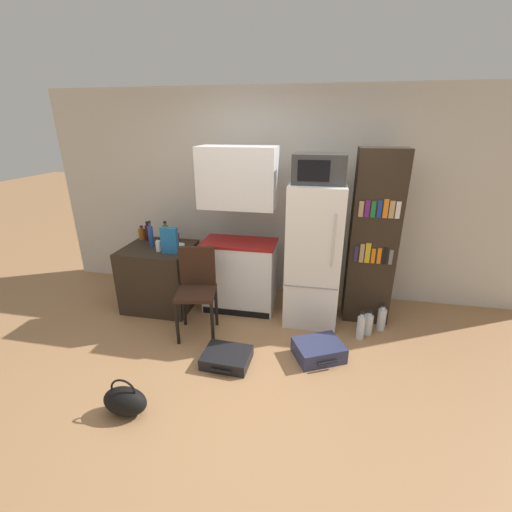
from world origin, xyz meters
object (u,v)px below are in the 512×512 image
bottle_amber_beer (142,234)px  cereal_box (170,241)px  kitchen_hutch (239,239)px  water_bottle_middle (368,324)px  bottle_blue_soda (151,236)px  bookshelf (373,239)px  bottle_milk_white (158,246)px  chair (197,283)px  suitcase_small_flat (227,358)px  microwave (319,169)px  bottle_wine_dark (148,232)px  side_table (161,276)px  bottle_ketchup_red (177,237)px  bowl (179,246)px  bottle_olive_oil (166,232)px  water_bottle_back (382,319)px  suitcase_large_flat (319,350)px  handbag (125,401)px  water_bottle_front (361,327)px  refrigerator (313,255)px

bottle_amber_beer → cereal_box: bearing=-34.9°
kitchen_hutch → water_bottle_middle: size_ratio=6.70×
bottle_blue_soda → bookshelf: bearing=4.2°
bottle_milk_white → water_bottle_middle: (2.42, -0.05, -0.72)m
chair → bottle_amber_beer: bearing=133.5°
bookshelf → suitcase_small_flat: bearing=-140.0°
microwave → bottle_wine_dark: (-2.08, 0.16, -0.86)m
water_bottle_middle → bottle_milk_white: bearing=178.9°
side_table → suitcase_small_flat: size_ratio=1.74×
bookshelf → bottle_ketchup_red: (-2.34, 0.04, -0.14)m
bowl → bottle_amber_beer: bearing=161.5°
bottle_olive_oil → water_bottle_middle: size_ratio=0.87×
bottle_wine_dark → bottle_amber_beer: bearing=170.3°
water_bottle_back → bowl: bearing=177.7°
water_bottle_back → side_table: bearing=178.8°
bowl → suitcase_large_flat: size_ratio=0.24×
kitchen_hutch → suitcase_small_flat: bearing=-83.1°
suitcase_small_flat → bottle_amber_beer: bearing=142.8°
cereal_box → microwave: bearing=7.6°
bowl → handbag: bearing=-82.3°
water_bottle_back → chair: bearing=-168.6°
microwave → cereal_box: (-1.61, -0.21, -0.81)m
bottle_blue_soda → chair: 0.93m
bookshelf → bottle_blue_soda: (-2.57, -0.19, -0.06)m
water_bottle_front → water_bottle_middle: (0.09, 0.11, -0.02)m
suitcase_large_flat → handbag: (-1.48, -1.02, 0.04)m
kitchen_hutch → suitcase_small_flat: 1.38m
refrigerator → suitcase_small_flat: 1.46m
bottle_olive_oil → chair: size_ratio=0.26×
microwave → bottle_ketchup_red: (-1.71, 0.18, -0.90)m
bottle_milk_white → suitcase_large_flat: 2.12m
handbag → microwave: bearing=52.4°
refrigerator → suitcase_large_flat: refrigerator is taller
bottle_ketchup_red → suitcase_large_flat: size_ratio=0.25×
cereal_box → suitcase_large_flat: size_ratio=0.53×
bottle_amber_beer → side_table: bearing=-36.3°
microwave → bottle_olive_oil: microwave is taller
bottle_ketchup_red → microwave: bearing=-6.1°
bottle_blue_soda → suitcase_large_flat: (2.06, -0.71, -0.83)m
bottle_wine_dark → chair: bottle_wine_dark is taller
bookshelf → bottle_amber_beer: bearing=179.3°
bottle_amber_beer → water_bottle_back: bottle_amber_beer is taller
refrigerator → bottle_blue_soda: refrigerator is taller
microwave → bottle_olive_oil: size_ratio=2.12×
refrigerator → bookshelf: size_ratio=0.82×
bottle_blue_soda → bowl: bottle_blue_soda is taller
water_bottle_middle → water_bottle_back: 0.20m
cereal_box → water_bottle_front: 2.31m
bottle_amber_beer → water_bottle_middle: (2.82, -0.41, -0.73)m
bookshelf → bottle_olive_oil: bookshelf is taller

